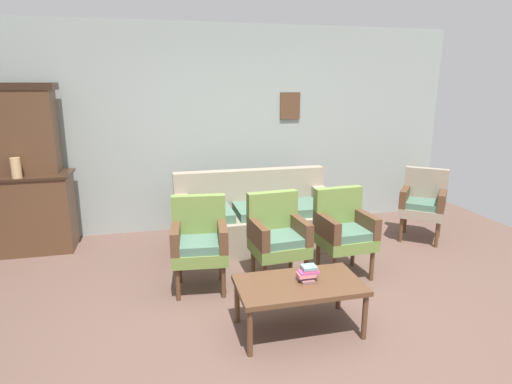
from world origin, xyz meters
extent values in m
plane|color=brown|center=(0.00, 0.00, 0.00)|extent=(7.68, 7.68, 0.00)
cube|color=#939E99|center=(0.00, 2.63, 1.35)|extent=(6.40, 0.06, 2.70)
cube|color=brown|center=(0.90, 2.58, 1.65)|extent=(0.28, 0.02, 0.36)
cube|color=brown|center=(-2.49, 2.25, 0.45)|extent=(1.10, 0.52, 0.90)
cube|color=#342115|center=(-2.49, 2.25, 0.92)|extent=(1.16, 0.55, 0.03)
cube|color=brown|center=(-2.49, 2.33, 1.41)|extent=(0.90, 0.36, 0.95)
cube|color=#342115|center=(-2.49, 2.33, 1.92)|extent=(0.99, 0.38, 0.08)
cylinder|color=tan|center=(-2.45, 2.06, 1.04)|extent=(0.11, 0.11, 0.23)
cube|color=gray|center=(0.21, 1.72, 0.21)|extent=(1.92, 0.80, 0.42)
cube|color=gray|center=(0.21, 2.04, 0.66)|extent=(1.92, 0.16, 0.48)
cube|color=gray|center=(1.09, 1.72, 0.54)|extent=(0.16, 0.80, 0.24)
cube|color=gray|center=(-0.67, 1.73, 0.54)|extent=(0.16, 0.80, 0.24)
cube|color=#4C705B|center=(0.77, 1.68, 0.47)|extent=(0.50, 0.56, 0.10)
cube|color=#4C705B|center=(0.21, 1.68, 0.47)|extent=(0.50, 0.56, 0.10)
cube|color=#4C705B|center=(-0.35, 1.69, 0.47)|extent=(0.50, 0.56, 0.10)
cube|color=olive|center=(-0.58, 0.75, 0.38)|extent=(0.57, 0.53, 0.12)
cube|color=#4C705B|center=(-0.58, 0.73, 0.47)|extent=(0.48, 0.45, 0.10)
cube|color=olive|center=(-0.56, 0.95, 0.67)|extent=(0.53, 0.15, 0.46)
cube|color=brown|center=(-0.36, 0.73, 0.55)|extent=(0.13, 0.49, 0.22)
cube|color=brown|center=(-0.80, 0.77, 0.55)|extent=(0.13, 0.49, 0.22)
cylinder|color=brown|center=(-0.39, 0.54, 0.16)|extent=(0.04, 0.04, 0.32)
cylinder|color=brown|center=(-0.81, 0.58, 0.16)|extent=(0.04, 0.04, 0.32)
cylinder|color=brown|center=(-0.35, 0.92, 0.16)|extent=(0.04, 0.04, 0.32)
cylinder|color=brown|center=(-0.77, 0.96, 0.16)|extent=(0.04, 0.04, 0.32)
cube|color=olive|center=(0.20, 0.71, 0.38)|extent=(0.56, 0.52, 0.12)
cube|color=#4C705B|center=(0.20, 0.69, 0.47)|extent=(0.47, 0.44, 0.10)
cube|color=olive|center=(0.18, 0.91, 0.67)|extent=(0.53, 0.14, 0.46)
cube|color=brown|center=(0.41, 0.72, 0.55)|extent=(0.12, 0.48, 0.22)
cube|color=brown|center=(-0.02, 0.69, 0.55)|extent=(0.12, 0.48, 0.22)
cylinder|color=brown|center=(0.42, 0.53, 0.16)|extent=(0.04, 0.04, 0.32)
cylinder|color=brown|center=(0.00, 0.50, 0.16)|extent=(0.04, 0.04, 0.32)
cylinder|color=brown|center=(0.39, 0.91, 0.16)|extent=(0.04, 0.04, 0.32)
cylinder|color=brown|center=(-0.03, 0.88, 0.16)|extent=(0.04, 0.04, 0.32)
cube|color=olive|center=(0.91, 0.71, 0.38)|extent=(0.55, 0.51, 0.12)
cube|color=#4C705B|center=(0.91, 0.69, 0.47)|extent=(0.47, 0.43, 0.10)
cube|color=olive|center=(0.90, 0.91, 0.67)|extent=(0.53, 0.13, 0.46)
cube|color=brown|center=(1.13, 0.73, 0.55)|extent=(0.11, 0.48, 0.22)
cube|color=brown|center=(0.69, 0.70, 0.55)|extent=(0.11, 0.48, 0.22)
cylinder|color=brown|center=(1.13, 0.54, 0.16)|extent=(0.04, 0.04, 0.32)
cylinder|color=brown|center=(0.71, 0.51, 0.16)|extent=(0.04, 0.04, 0.32)
cylinder|color=brown|center=(1.11, 0.92, 0.16)|extent=(0.04, 0.04, 0.32)
cylinder|color=brown|center=(0.69, 0.89, 0.16)|extent=(0.04, 0.04, 0.32)
cube|color=gray|center=(2.31, 1.45, 0.38)|extent=(0.71, 0.70, 0.12)
cube|color=#4C705B|center=(2.29, 1.43, 0.47)|extent=(0.60, 0.60, 0.10)
cube|color=gray|center=(2.44, 1.60, 0.67)|extent=(0.46, 0.41, 0.46)
cube|color=brown|center=(2.48, 1.30, 0.55)|extent=(0.37, 0.42, 0.22)
cube|color=brown|center=(2.14, 1.59, 0.55)|extent=(0.37, 0.42, 0.22)
cylinder|color=brown|center=(2.35, 1.17, 0.16)|extent=(0.04, 0.04, 0.32)
cylinder|color=brown|center=(2.02, 1.43, 0.16)|extent=(0.04, 0.04, 0.32)
cylinder|color=brown|center=(2.59, 1.46, 0.16)|extent=(0.04, 0.04, 0.32)
cylinder|color=brown|center=(2.27, 1.73, 0.16)|extent=(0.04, 0.04, 0.32)
cube|color=brown|center=(0.11, -0.14, 0.40)|extent=(1.00, 0.56, 0.04)
cylinder|color=brown|center=(-0.35, 0.10, 0.19)|extent=(0.04, 0.04, 0.38)
cylinder|color=brown|center=(0.57, 0.10, 0.19)|extent=(0.04, 0.04, 0.38)
cylinder|color=brown|center=(-0.35, -0.38, 0.19)|extent=(0.04, 0.04, 0.38)
cylinder|color=brown|center=(0.57, -0.38, 0.19)|extent=(0.04, 0.04, 0.38)
cube|color=#855A59|center=(0.17, -0.14, 0.43)|extent=(0.10, 0.11, 0.02)
cube|color=#664882|center=(0.18, -0.11, 0.45)|extent=(0.15, 0.07, 0.02)
cube|color=pink|center=(0.17, -0.12, 0.48)|extent=(0.14, 0.09, 0.03)
cube|color=#C64D9E|center=(0.19, -0.13, 0.50)|extent=(0.16, 0.08, 0.02)
cube|color=pink|center=(0.20, -0.12, 0.52)|extent=(0.12, 0.10, 0.02)
cube|color=#7598AF|center=(0.19, -0.12, 0.54)|extent=(0.11, 0.10, 0.02)
cylinder|color=#7C655B|center=(2.85, 2.15, 0.30)|extent=(0.22, 0.22, 0.61)
camera|label=1|loc=(-0.96, -3.06, 1.97)|focal=29.86mm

